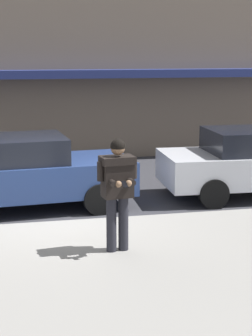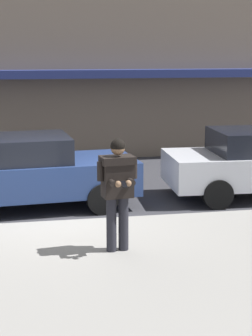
% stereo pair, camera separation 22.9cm
% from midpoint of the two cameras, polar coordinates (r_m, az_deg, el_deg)
% --- Properties ---
extents(ground_plane, '(80.00, 80.00, 0.00)m').
position_cam_midpoint_polar(ground_plane, '(10.88, -6.46, -5.71)').
color(ground_plane, '#333338').
extents(sidewalk, '(32.00, 5.30, 0.14)m').
position_cam_midpoint_polar(sidewalk, '(8.33, 2.05, -10.72)').
color(sidewalk, gray).
rests_on(sidewalk, ground).
extents(curb_paint_line, '(28.00, 0.12, 0.01)m').
position_cam_midpoint_polar(curb_paint_line, '(11.04, -1.27, -5.36)').
color(curb_paint_line, silver).
rests_on(curb_paint_line, ground).
extents(parked_sedan_mid, '(4.63, 2.20, 1.54)m').
position_cam_midpoint_polar(parked_sedan_mid, '(11.88, -9.58, -0.35)').
color(parked_sedan_mid, navy).
rests_on(parked_sedan_mid, ground).
extents(man_texting_on_phone, '(0.65, 0.61, 1.81)m').
position_cam_midpoint_polar(man_texting_on_phone, '(8.73, -0.11, -1.51)').
color(man_texting_on_phone, '#23232B').
rests_on(man_texting_on_phone, sidewalk).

